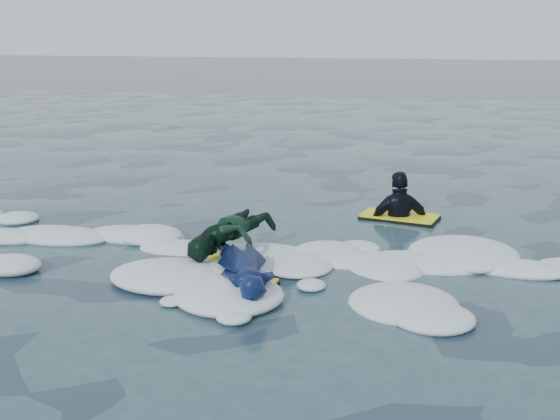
{
  "coord_description": "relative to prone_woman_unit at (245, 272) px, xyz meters",
  "views": [
    {
      "loc": [
        2.8,
        -5.89,
        2.49
      ],
      "look_at": [
        0.94,
        1.6,
        0.51
      ],
      "focal_mm": 45.0,
      "sensor_mm": 36.0,
      "label": 1
    }
  ],
  "objects": [
    {
      "name": "foam_band",
      "position": [
        -0.89,
        0.69,
        -0.19
      ],
      "size": [
        12.0,
        3.1,
        0.3
      ],
      "primitive_type": null,
      "color": "white",
      "rests_on": "ground"
    },
    {
      "name": "ground",
      "position": [
        -0.89,
        -0.35,
        -0.19
      ],
      "size": [
        120.0,
        120.0,
        0.0
      ],
      "primitive_type": "plane",
      "color": "#172238",
      "rests_on": "ground"
    },
    {
      "name": "prone_child_unit",
      "position": [
        -0.39,
        0.8,
        0.07
      ],
      "size": [
        0.99,
        1.43,
        0.51
      ],
      "rotation": [
        0.0,
        0.0,
        1.56
      ],
      "color": "black",
      "rests_on": "ground"
    },
    {
      "name": "waiting_rider_unit",
      "position": [
        1.27,
        3.02,
        -0.27
      ],
      "size": [
        1.1,
        0.74,
        1.52
      ],
      "rotation": [
        0.0,
        0.0,
        -0.19
      ],
      "color": "black",
      "rests_on": "ground"
    },
    {
      "name": "prone_woman_unit",
      "position": [
        0.0,
        0.0,
        0.0
      ],
      "size": [
        1.05,
        1.51,
        0.37
      ],
      "rotation": [
        0.0,
        0.0,
        1.45
      ],
      "color": "black",
      "rests_on": "ground"
    }
  ]
}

